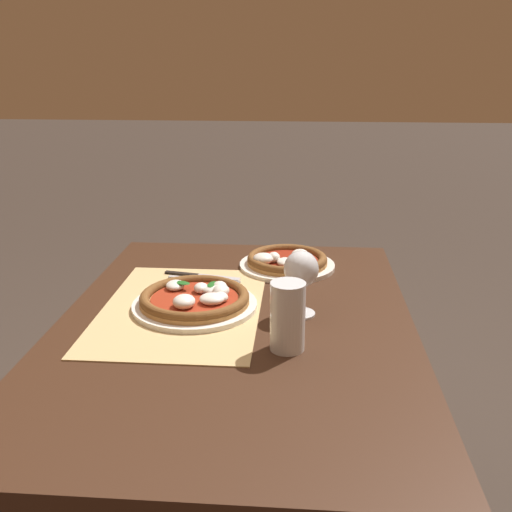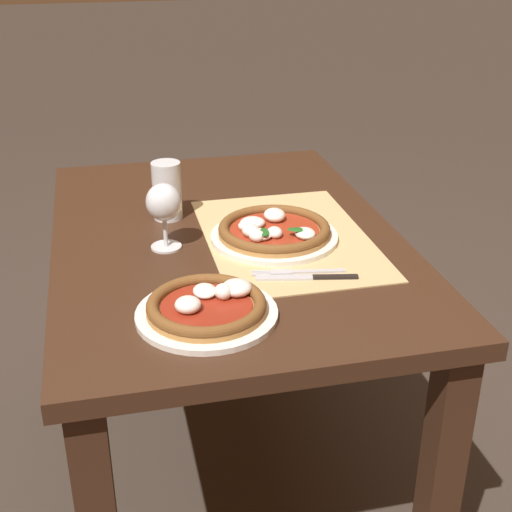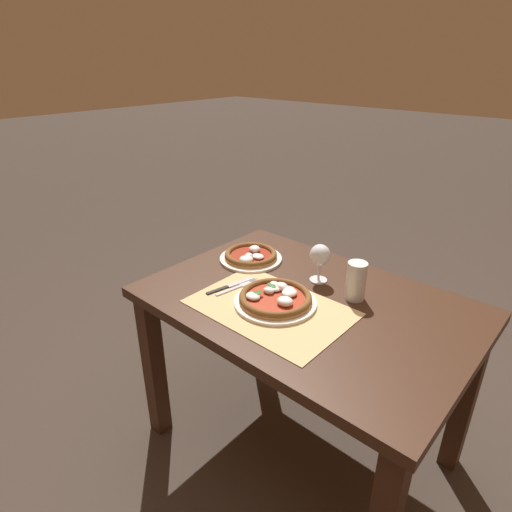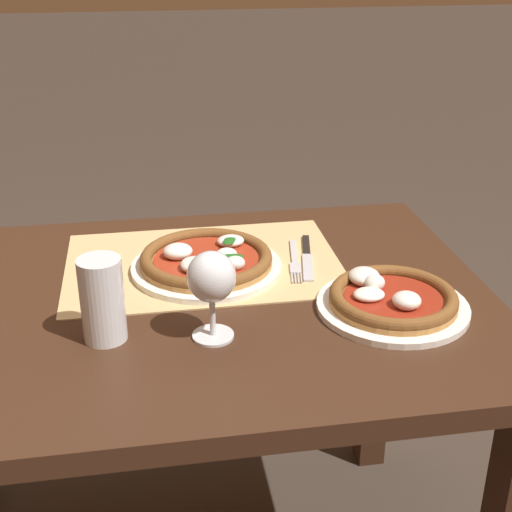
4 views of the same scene
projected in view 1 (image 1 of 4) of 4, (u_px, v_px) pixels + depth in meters
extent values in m
cube|color=#382114|center=(235.00, 329.00, 1.37)|extent=(1.17, 0.81, 0.04)
cube|color=#382114|center=(152.00, 359.00, 2.01)|extent=(0.07, 0.07, 0.70)
cube|color=#382114|center=(359.00, 367.00, 1.95)|extent=(0.07, 0.07, 0.70)
cube|color=tan|center=(182.00, 308.00, 1.43)|extent=(0.55, 0.37, 0.00)
cylinder|color=silver|center=(195.00, 305.00, 1.43)|extent=(0.30, 0.30, 0.01)
cylinder|color=#B77F42|center=(195.00, 301.00, 1.42)|extent=(0.26, 0.26, 0.01)
torus|color=brown|center=(195.00, 297.00, 1.42)|extent=(0.26, 0.26, 0.02)
cylinder|color=maroon|center=(195.00, 298.00, 1.42)|extent=(0.21, 0.21, 0.00)
ellipsoid|color=silver|center=(184.00, 302.00, 1.37)|extent=(0.06, 0.05, 0.03)
ellipsoid|color=silver|center=(175.00, 285.00, 1.48)|extent=(0.06, 0.05, 0.02)
ellipsoid|color=silver|center=(220.00, 287.00, 1.46)|extent=(0.04, 0.04, 0.03)
ellipsoid|color=silver|center=(214.00, 289.00, 1.45)|extent=(0.05, 0.05, 0.02)
ellipsoid|color=silver|center=(220.00, 297.00, 1.40)|extent=(0.04, 0.04, 0.02)
ellipsoid|color=silver|center=(201.00, 288.00, 1.45)|extent=(0.04, 0.03, 0.03)
ellipsoid|color=silver|center=(212.00, 299.00, 1.39)|extent=(0.05, 0.06, 0.03)
ellipsoid|color=silver|center=(221.00, 291.00, 1.43)|extent=(0.05, 0.04, 0.03)
ellipsoid|color=#1E5B1E|center=(182.00, 283.00, 1.47)|extent=(0.04, 0.05, 0.00)
ellipsoid|color=#1E5B1E|center=(213.00, 284.00, 1.46)|extent=(0.05, 0.03, 0.00)
cylinder|color=silver|center=(287.00, 266.00, 1.71)|extent=(0.27, 0.27, 0.01)
cylinder|color=#B77F42|center=(287.00, 262.00, 1.70)|extent=(0.23, 0.23, 0.01)
torus|color=brown|center=(287.00, 259.00, 1.70)|extent=(0.23, 0.23, 0.02)
cylinder|color=maroon|center=(287.00, 260.00, 1.70)|extent=(0.17, 0.17, 0.00)
ellipsoid|color=silver|center=(300.00, 254.00, 1.70)|extent=(0.05, 0.05, 0.03)
ellipsoid|color=silver|center=(264.00, 259.00, 1.67)|extent=(0.06, 0.06, 0.03)
ellipsoid|color=silver|center=(274.00, 257.00, 1.68)|extent=(0.04, 0.03, 0.03)
ellipsoid|color=silver|center=(285.00, 262.00, 1.66)|extent=(0.06, 0.05, 0.02)
cylinder|color=silver|center=(300.00, 313.00, 1.40)|extent=(0.07, 0.07, 0.00)
cylinder|color=silver|center=(300.00, 300.00, 1.38)|extent=(0.01, 0.01, 0.06)
ellipsoid|color=silver|center=(301.00, 269.00, 1.36)|extent=(0.08, 0.08, 0.08)
ellipsoid|color=#C17019|center=(301.00, 273.00, 1.36)|extent=(0.07, 0.07, 0.05)
cylinder|color=silver|center=(288.00, 316.00, 1.21)|extent=(0.07, 0.07, 0.15)
cylinder|color=black|center=(287.00, 323.00, 1.21)|extent=(0.07, 0.07, 0.12)
cylinder|color=silver|center=(288.00, 293.00, 1.19)|extent=(0.07, 0.07, 0.02)
cube|color=#B7B7BC|center=(189.00, 278.00, 1.61)|extent=(0.03, 0.12, 0.00)
cube|color=#B7B7BC|center=(217.00, 281.00, 1.59)|extent=(0.03, 0.05, 0.00)
cylinder|color=#B7B7BC|center=(232.00, 284.00, 1.57)|extent=(0.01, 0.04, 0.00)
cylinder|color=#B7B7BC|center=(232.00, 283.00, 1.58)|extent=(0.01, 0.04, 0.00)
cylinder|color=#B7B7BC|center=(233.00, 282.00, 1.58)|extent=(0.01, 0.04, 0.00)
cylinder|color=#B7B7BC|center=(234.00, 281.00, 1.59)|extent=(0.01, 0.04, 0.00)
cube|color=black|center=(182.00, 274.00, 1.64)|extent=(0.03, 0.10, 0.01)
cube|color=#B7B7BC|center=(219.00, 278.00, 1.61)|extent=(0.04, 0.12, 0.00)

